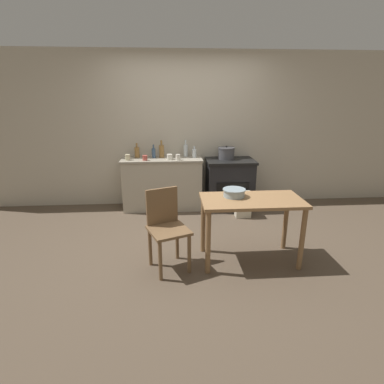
{
  "coord_description": "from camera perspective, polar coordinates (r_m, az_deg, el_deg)",
  "views": [
    {
      "loc": [
        -0.29,
        -3.56,
        1.84
      ],
      "look_at": [
        0.0,
        0.4,
        0.56
      ],
      "focal_mm": 28.0,
      "sensor_mm": 36.0,
      "label": 1
    }
  ],
  "objects": [
    {
      "name": "ground_plane",
      "position": [
        4.02,
        0.43,
        -9.38
      ],
      "size": [
        14.0,
        14.0,
        0.0
      ],
      "primitive_type": "plane",
      "color": "brown"
    },
    {
      "name": "stock_pot",
      "position": [
        5.07,
        6.53,
        7.39
      ],
      "size": [
        0.28,
        0.28,
        0.22
      ],
      "color": "#4C4C51",
      "rests_on": "stove"
    },
    {
      "name": "cup_center_right",
      "position": [
        4.91,
        -12.16,
        6.48
      ],
      "size": [
        0.08,
        0.08,
        0.09
      ],
      "primitive_type": "cylinder",
      "color": "beige",
      "rests_on": "counter_cabinet"
    },
    {
      "name": "bottle_left",
      "position": [
        5.01,
        0.43,
        7.42
      ],
      "size": [
        0.07,
        0.07,
        0.19
      ],
      "color": "silver",
      "rests_on": "counter_cabinet"
    },
    {
      "name": "cup_mid_right",
      "position": [
        4.81,
        -2.67,
        6.63
      ],
      "size": [
        0.07,
        0.07,
        0.09
      ],
      "primitive_type": "cylinder",
      "color": "silver",
      "rests_on": "counter_cabinet"
    },
    {
      "name": "stove",
      "position": [
        5.13,
        7.13,
        1.62
      ],
      "size": [
        0.8,
        0.61,
        0.83
      ],
      "color": "black",
      "rests_on": "ground_plane"
    },
    {
      "name": "bottle_center",
      "position": [
        5.09,
        -10.43,
        7.5
      ],
      "size": [
        0.08,
        0.08,
        0.24
      ],
      "color": "olive",
      "rests_on": "counter_cabinet"
    },
    {
      "name": "work_table",
      "position": [
        3.41,
        11.22,
        -3.28
      ],
      "size": [
        1.12,
        0.58,
        0.76
      ],
      "color": "#997047",
      "rests_on": "ground_plane"
    },
    {
      "name": "bottle_mid_left",
      "position": [
        5.1,
        -1.23,
        8.0
      ],
      "size": [
        0.07,
        0.07,
        0.28
      ],
      "color": "silver",
      "rests_on": "counter_cabinet"
    },
    {
      "name": "bottle_far_left",
      "position": [
        5.02,
        -7.32,
        7.44
      ],
      "size": [
        0.06,
        0.06,
        0.22
      ],
      "color": "#3D5675",
      "rests_on": "counter_cabinet"
    },
    {
      "name": "wall_back",
      "position": [
        5.19,
        -0.97,
        11.6
      ],
      "size": [
        8.0,
        0.07,
        2.55
      ],
      "color": "beige",
      "rests_on": "ground_plane"
    },
    {
      "name": "chair",
      "position": [
        3.29,
        -4.9,
        -6.5
      ],
      "size": [
        0.52,
        0.52,
        0.89
      ],
      "rotation": [
        0.0,
        0.0,
        0.38
      ],
      "color": "brown",
      "rests_on": "ground_plane"
    },
    {
      "name": "cup_right",
      "position": [
        4.84,
        -8.95,
        6.45
      ],
      "size": [
        0.08,
        0.08,
        0.08
      ],
      "primitive_type": "cylinder",
      "color": "#B74C42",
      "rests_on": "counter_cabinet"
    },
    {
      "name": "bottle_center_left",
      "position": [
        5.02,
        -5.81,
        7.8
      ],
      "size": [
        0.08,
        0.08,
        0.29
      ],
      "color": "olive",
      "rests_on": "counter_cabinet"
    },
    {
      "name": "counter_cabinet",
      "position": [
        5.07,
        -5.63,
        1.64
      ],
      "size": [
        1.32,
        0.52,
        0.86
      ],
      "color": "#B2A893",
      "rests_on": "ground_plane"
    },
    {
      "name": "mixing_bowl_large",
      "position": [
        3.4,
        8.02,
        -0.06
      ],
      "size": [
        0.26,
        0.26,
        0.09
      ],
      "color": "#93A8B2",
      "rests_on": "work_table"
    },
    {
      "name": "flour_sack",
      "position": [
        4.8,
        9.71,
        -2.34
      ],
      "size": [
        0.24,
        0.17,
        0.41
      ],
      "primitive_type": "cube",
      "color": "beige",
      "rests_on": "ground_plane"
    },
    {
      "name": "cup_far_right",
      "position": [
        4.86,
        -4.28,
        6.69
      ],
      "size": [
        0.09,
        0.09,
        0.09
      ],
      "primitive_type": "cylinder",
      "color": "silver",
      "rests_on": "counter_cabinet"
    }
  ]
}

